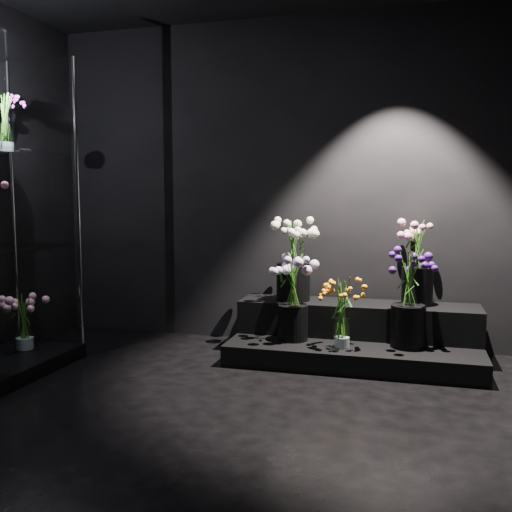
% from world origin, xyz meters
% --- Properties ---
extents(floor, '(4.00, 4.00, 0.00)m').
position_xyz_m(floor, '(0.00, 0.00, 0.00)').
color(floor, black).
rests_on(floor, ground).
extents(wall_back, '(4.00, 0.00, 4.00)m').
position_xyz_m(wall_back, '(0.00, 2.00, 1.40)').
color(wall_back, black).
rests_on(wall_back, floor).
extents(display_riser, '(1.91, 0.85, 0.43)m').
position_xyz_m(display_riser, '(0.76, 1.62, 0.18)').
color(display_riser, black).
rests_on(display_riser, floor).
extents(display_case, '(0.64, 1.07, 2.35)m').
position_xyz_m(display_case, '(-1.66, 0.56, 1.17)').
color(display_case, black).
rests_on(display_case, floor).
extents(bouquet_orange_bells, '(0.26, 0.26, 0.53)m').
position_xyz_m(bouquet_orange_bells, '(0.69, 1.31, 0.43)').
color(bouquet_orange_bells, white).
rests_on(bouquet_orange_bells, display_riser).
extents(bouquet_lilac, '(0.44, 0.44, 0.67)m').
position_xyz_m(bouquet_lilac, '(0.29, 1.43, 0.55)').
color(bouquet_lilac, black).
rests_on(bouquet_lilac, display_riser).
extents(bouquet_purple, '(0.38, 0.38, 0.71)m').
position_xyz_m(bouquet_purple, '(1.16, 1.45, 0.55)').
color(bouquet_purple, black).
rests_on(bouquet_purple, display_riser).
extents(bouquet_cream_roses, '(0.41, 0.41, 0.68)m').
position_xyz_m(bouquet_cream_roses, '(0.24, 1.71, 0.80)').
color(bouquet_cream_roses, black).
rests_on(bouquet_cream_roses, display_riser).
extents(bouquet_pink_roses, '(0.44, 0.44, 0.68)m').
position_xyz_m(bouquet_pink_roses, '(1.23, 1.77, 0.81)').
color(bouquet_pink_roses, black).
rests_on(bouquet_pink_roses, display_riser).
extents(bouquet_case_magenta, '(0.30, 0.30, 0.42)m').
position_xyz_m(bouquet_case_magenta, '(-1.71, 0.71, 1.82)').
color(bouquet_case_magenta, white).
rests_on(bouquet_case_magenta, display_case).
extents(bouquet_case_base_pink, '(0.40, 0.40, 0.43)m').
position_xyz_m(bouquet_case_base_pink, '(-1.69, 0.80, 0.34)').
color(bouquet_case_base_pink, white).
rests_on(bouquet_case_base_pink, display_case).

